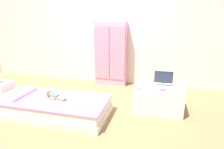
# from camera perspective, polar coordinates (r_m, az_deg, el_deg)

# --- Properties ---
(ground_plane) EXTENTS (10.00, 10.00, 0.02)m
(ground_plane) POSITION_cam_1_polar(r_m,az_deg,el_deg) (3.40, -8.15, -10.43)
(ground_plane) COLOR #99754C
(back_wall) EXTENTS (6.40, 0.05, 2.70)m
(back_wall) POSITION_cam_1_polar(r_m,az_deg,el_deg) (4.52, -1.02, 14.39)
(back_wall) COLOR silver
(back_wall) RESTS_ON ground_plane
(bed) EXTENTS (1.76, 0.82, 0.27)m
(bed) POSITION_cam_1_polar(r_m,az_deg,el_deg) (3.29, -16.85, -9.21)
(bed) COLOR silver
(bed) RESTS_ON ground_plane
(pillow) EXTENTS (0.32, 0.58, 0.05)m
(pillow) POSITION_cam_1_polar(r_m,az_deg,el_deg) (3.62, -26.37, -5.11)
(pillow) COLOR silver
(pillow) RESTS_ON bed
(doll) EXTENTS (0.39, 0.18, 0.10)m
(doll) POSITION_cam_1_polar(r_m,az_deg,el_deg) (3.28, -17.27, -5.97)
(doll) COLOR #4CA375
(doll) RESTS_ON bed
(nightstand) EXTENTS (0.33, 0.33, 0.41)m
(nightstand) POSITION_cam_1_polar(r_m,az_deg,el_deg) (4.04, -29.98, -4.81)
(nightstand) COLOR white
(nightstand) RESTS_ON ground_plane
(wardrobe) EXTENTS (0.72, 0.27, 1.44)m
(wardrobe) POSITION_cam_1_polar(r_m,az_deg,el_deg) (4.41, -0.36, 6.14)
(wardrobe) COLOR #E599BC
(wardrobe) RESTS_ON ground_plane
(tv_stand) EXTENTS (0.79, 0.50, 0.42)m
(tv_stand) POSITION_cam_1_polar(r_m,az_deg,el_deg) (3.34, 13.67, -7.14)
(tv_stand) COLOR silver
(tv_stand) RESTS_ON ground_plane
(tv_monitor) EXTENTS (0.30, 0.10, 0.26)m
(tv_monitor) POSITION_cam_1_polar(r_m,az_deg,el_deg) (3.30, 15.15, -0.97)
(tv_monitor) COLOR #99999E
(tv_monitor) RESTS_ON tv_stand
(rocking_horse_toy) EXTENTS (0.09, 0.04, 0.11)m
(rocking_horse_toy) POSITION_cam_1_polar(r_m,az_deg,el_deg) (3.10, 8.16, -3.54)
(rocking_horse_toy) COLOR #8E6642
(rocking_horse_toy) RESTS_ON tv_stand
(book_purple) EXTENTS (0.11, 0.09, 0.01)m
(book_purple) POSITION_cam_1_polar(r_m,az_deg,el_deg) (3.16, 14.95, -4.46)
(book_purple) COLOR #8E51B2
(book_purple) RESTS_ON tv_stand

